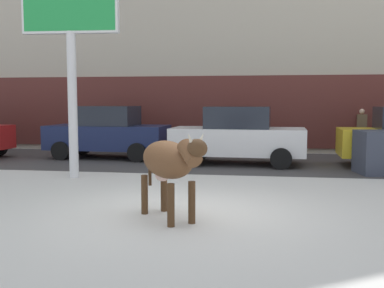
{
  "coord_description": "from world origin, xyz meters",
  "views": [
    {
      "loc": [
        1.35,
        -7.98,
        2.0
      ],
      "look_at": [
        -0.12,
        1.51,
        1.1
      ],
      "focal_mm": 42.51,
      "sensor_mm": 36.0,
      "label": 1
    }
  ],
  "objects_px": {
    "billboard": "(70,11)",
    "car_white_sedan": "(238,136)",
    "cow_brown": "(169,162)",
    "pedestrian_near_billboard": "(361,131)",
    "car_navy_sedan": "(108,132)"
  },
  "relations": [
    {
      "from": "car_white_sedan",
      "to": "cow_brown",
      "type": "bearing_deg",
      "value": -96.32
    },
    {
      "from": "billboard",
      "to": "car_navy_sedan",
      "type": "distance_m",
      "value": 5.36
    },
    {
      "from": "car_white_sedan",
      "to": "pedestrian_near_billboard",
      "type": "xyz_separation_m",
      "value": [
        4.46,
        3.39,
        -0.03
      ]
    },
    {
      "from": "cow_brown",
      "to": "car_navy_sedan",
      "type": "relative_size",
      "value": 0.4
    },
    {
      "from": "car_white_sedan",
      "to": "billboard",
      "type": "bearing_deg",
      "value": -142.31
    },
    {
      "from": "car_navy_sedan",
      "to": "car_white_sedan",
      "type": "xyz_separation_m",
      "value": [
        4.63,
        -0.91,
        0.0
      ]
    },
    {
      "from": "cow_brown",
      "to": "car_white_sedan",
      "type": "xyz_separation_m",
      "value": [
        0.78,
        7.03,
        -0.09
      ]
    },
    {
      "from": "billboard",
      "to": "pedestrian_near_billboard",
      "type": "relative_size",
      "value": 3.21
    },
    {
      "from": "pedestrian_near_billboard",
      "to": "cow_brown",
      "type": "bearing_deg",
      "value": -116.7
    },
    {
      "from": "car_navy_sedan",
      "to": "pedestrian_near_billboard",
      "type": "distance_m",
      "value": 9.42
    },
    {
      "from": "cow_brown",
      "to": "pedestrian_near_billboard",
      "type": "distance_m",
      "value": 11.66
    },
    {
      "from": "car_white_sedan",
      "to": "pedestrian_near_billboard",
      "type": "bearing_deg",
      "value": 37.22
    },
    {
      "from": "cow_brown",
      "to": "pedestrian_near_billboard",
      "type": "height_order",
      "value": "pedestrian_near_billboard"
    },
    {
      "from": "cow_brown",
      "to": "car_white_sedan",
      "type": "bearing_deg",
      "value": 83.68
    },
    {
      "from": "billboard",
      "to": "car_white_sedan",
      "type": "relative_size",
      "value": 1.3
    }
  ]
}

